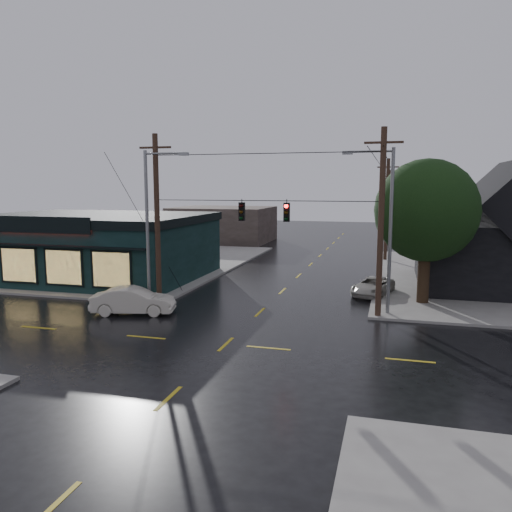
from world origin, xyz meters
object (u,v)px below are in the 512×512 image
(utility_pole_nw, at_px, (160,303))
(sedan_cream, at_px, (133,301))
(suv_silver, at_px, (373,286))
(utility_pole_ne, at_px, (378,318))
(corner_tree, at_px, (427,211))

(utility_pole_nw, xyz_separation_m, sedan_cream, (-0.24, -2.74, 0.75))
(sedan_cream, xyz_separation_m, suv_silver, (12.74, 8.53, -0.17))
(sedan_cream, bearing_deg, utility_pole_ne, -93.23)
(corner_tree, height_order, suv_silver, corner_tree)
(corner_tree, distance_m, sedan_cream, 17.78)
(suv_silver, bearing_deg, corner_tree, -16.32)
(utility_pole_nw, height_order, suv_silver, utility_pole_nw)
(corner_tree, xyz_separation_m, sedan_cream, (-15.74, -6.66, -4.90))
(corner_tree, distance_m, utility_pole_nw, 16.96)
(sedan_cream, bearing_deg, utility_pole_nw, -19.86)
(sedan_cream, distance_m, suv_silver, 15.33)
(corner_tree, relative_size, utility_pole_nw, 0.84)
(corner_tree, xyz_separation_m, utility_pole_ne, (-2.50, -3.91, -5.66))
(utility_pole_nw, relative_size, sedan_cream, 2.22)
(sedan_cream, height_order, suv_silver, sedan_cream)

